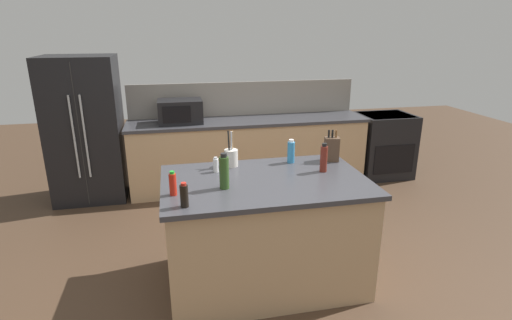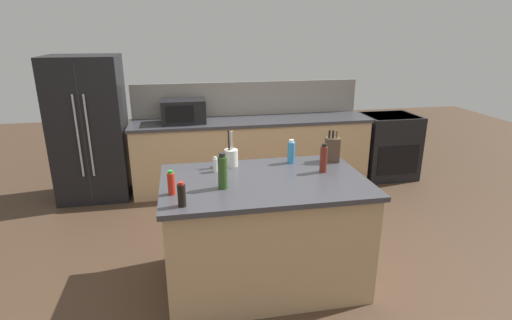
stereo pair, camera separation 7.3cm
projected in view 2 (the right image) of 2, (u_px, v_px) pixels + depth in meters
The scene contains 15 objects.
ground_plane at pixel (263, 279), 3.51m from camera, with size 14.00×14.00×0.00m, color #473323.
back_counter_run at pixel (252, 153), 5.47m from camera, with size 3.19×0.66×0.94m.
wall_backsplash at pixel (248, 98), 5.55m from camera, with size 3.15×0.03×0.46m, color gray.
kitchen_island at pixel (264, 231), 3.37m from camera, with size 1.65×1.05×0.94m.
refrigerator at pixel (90, 129), 5.01m from camera, with size 0.86×0.75×1.79m.
range_oven at pixel (388, 146), 5.83m from camera, with size 0.76×0.65×0.92m.
microwave at pixel (183, 111), 5.12m from camera, with size 0.55×0.39×0.30m.
knife_block at pixel (332, 149), 3.62m from camera, with size 0.15×0.13×0.29m.
utensil_crock at pixel (231, 157), 3.51m from camera, with size 0.12×0.12×0.32m.
soy_sauce_bottle at pixel (182, 195), 2.71m from camera, with size 0.06×0.06×0.18m.
salt_shaker at pixel (215, 165), 3.37m from camera, with size 0.05×0.05×0.13m.
dish_soap_bottle at pixel (291, 152), 3.58m from camera, with size 0.07×0.07×0.22m.
hot_sauce_bottle at pixel (171, 183), 2.90m from camera, with size 0.05×0.05×0.18m.
olive_oil_bottle at pixel (223, 172), 3.00m from camera, with size 0.07×0.07×0.28m.
vinegar_bottle at pixel (324, 159), 3.35m from camera, with size 0.06×0.06×0.25m.
Camera 2 is at (-0.63, -2.94, 2.10)m, focal length 28.00 mm.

